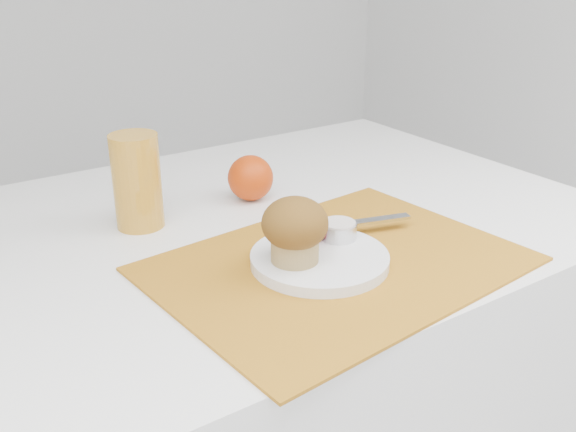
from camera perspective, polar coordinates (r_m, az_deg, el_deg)
table at (r=1.26m, az=-3.68°, el=-16.35°), size 1.20×0.80×0.75m
placemat at (r=0.92m, az=4.46°, el=-4.27°), size 0.54×0.41×0.00m
plate at (r=0.91m, az=2.82°, el=-3.84°), size 0.23×0.23×0.02m
ramekin at (r=0.95m, az=4.53°, el=-1.32°), size 0.05×0.05×0.02m
cream at (r=0.95m, az=4.55°, el=-0.69°), size 0.06×0.06×0.01m
raspberry_near at (r=0.94m, az=2.29°, el=-1.74°), size 0.02×0.02×0.02m
raspberry_far at (r=0.95m, az=2.91°, el=-1.61°), size 0.02×0.02×0.02m
butter_knife at (r=1.00m, az=5.34°, el=-0.73°), size 0.21×0.07×0.01m
orange at (r=1.14m, az=-3.35°, el=3.40°), size 0.08×0.08×0.08m
juice_glass at (r=1.04m, az=-13.27°, el=3.01°), size 0.08×0.08×0.15m
muffin at (r=0.87m, az=0.62°, el=-1.12°), size 0.09×0.09×0.09m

